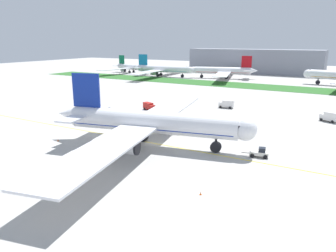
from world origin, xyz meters
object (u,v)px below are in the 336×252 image
Objects in this scene: airliner_foreground at (149,123)px; pushback_tug at (260,153)px; service_truck_fuel_bowser at (149,106)px; service_truck_baggage_loader at (330,116)px; ground_crew_wingwalker_port at (141,134)px; traffic_cone_port_wing at (58,140)px; parked_airliner_far_right at (224,71)px; traffic_cone_near_nose at (201,193)px; parked_airliner_far_left at (133,67)px; parked_airliner_far_centre at (162,69)px; service_truck_catering_van at (227,104)px.

pushback_tug is (25.42, 5.60, -4.80)m from airliner_foreground.
service_truck_baggage_loader is at bearing 13.48° from service_truck_fuel_bowser.
service_truck_baggage_loader is 1.07× the size of service_truck_fuel_bowser.
ground_crew_wingwalker_port is 20.98m from traffic_cone_port_wing.
airliner_foreground is 41.88m from service_truck_fuel_bowser.
pushback_tug is at bearing -65.98° from parked_airliner_far_right.
pushback_tug is 1.07× the size of service_truck_fuel_bowser.
ground_crew_wingwalker_port reaches higher than traffic_cone_near_nose.
airliner_foreground is at bearing -52.70° from parked_airliner_far_left.
parked_airliner_far_left is (-145.86, 95.85, 2.81)m from service_truck_baggage_loader.
service_truck_baggage_loader is at bearing -37.17° from parked_airliner_far_centre.
service_truck_catering_van is at bearing 173.33° from service_truck_baggage_loader.
ground_crew_wingwalker_port is (-5.41, 4.18, -4.82)m from airliner_foreground.
pushback_tug is 0.09× the size of parked_airliner_far_left.
airliner_foreground is 60.58m from service_truck_baggage_loader.
service_truck_baggage_loader is (35.64, 48.81, -4.10)m from airliner_foreground.
traffic_cone_port_wing is at bearing -163.15° from pushback_tug.
parked_airliner_far_left is (-88.29, 153.40, 4.19)m from traffic_cone_port_wing.
airliner_foreground is 8.36m from ground_crew_wingwalker_port.
service_truck_baggage_loader reaches higher than traffic_cone_port_wing.
ground_crew_wingwalker_port reaches higher than traffic_cone_port_wing.
parked_airliner_far_right is at bearing 102.57° from ground_crew_wingwalker_port.
parked_airliner_far_left is at bearing -179.38° from parked_airliner_far_right.
pushback_tug is at bearing -103.31° from service_truck_baggage_loader.
parked_airliner_far_left is 0.85× the size of parked_airliner_far_centre.
ground_crew_wingwalker_port is 175.31m from parked_airliner_far_left.
parked_airliner_far_left is at bearing 146.69° from service_truck_baggage_loader.
traffic_cone_near_nose is 0.10× the size of service_truck_catering_van.
parked_airliner_far_left reaches higher than pushback_tug.
service_truck_fuel_bowser is at bearing -141.60° from service_truck_catering_van.
parked_airliner_far_centre is (-78.26, 135.18, -0.68)m from airliner_foreground.
traffic_cone_near_nose is 209.45m from parked_airliner_far_left.
traffic_cone_port_wing is 43.52m from service_truck_fuel_bowser.
service_truck_baggage_loader is 60.28m from service_truck_fuel_bowser.
service_truck_baggage_loader is at bearing 76.69° from pushback_tug.
service_truck_catering_van is (5.43, 48.80, 0.66)m from ground_crew_wingwalker_port.
ground_crew_wingwalker_port is at bearing -53.27° from parked_airliner_far_left.
airliner_foreground reaches higher than pushback_tug.
parked_airliner_far_centre reaches higher than ground_crew_wingwalker_port.
parked_airliner_far_centre reaches higher than service_truck_catering_van.
parked_airliner_far_right reaches higher than service_truck_baggage_loader.
parked_airliner_far_left is 73.32m from parked_airliner_far_right.
service_truck_baggage_loader is 120.89m from parked_airliner_far_right.
service_truck_fuel_bowser reaches higher than traffic_cone_port_wing.
airliner_foreground is 1.25× the size of parked_airliner_far_left.
parked_airliner_far_centre reaches higher than parked_airliner_far_right.
service_truck_fuel_bowser is at bearing -82.82° from parked_airliner_far_right.
airliner_foreground reaches higher than parked_airliner_far_centre.
pushback_tug is 49.47m from traffic_cone_port_wing.
service_truck_fuel_bowser is (-1.04, 43.49, 1.20)m from traffic_cone_port_wing.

